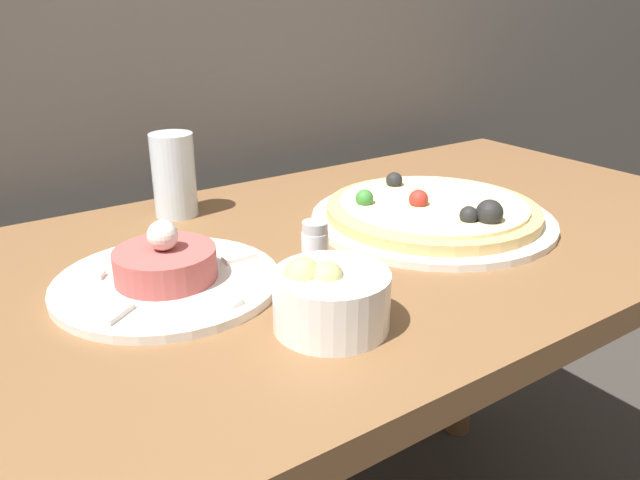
{
  "coord_description": "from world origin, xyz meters",
  "views": [
    {
      "loc": [
        -0.4,
        -0.29,
        1.03
      ],
      "look_at": [
        -0.03,
        0.25,
        0.76
      ],
      "focal_mm": 35.0,
      "sensor_mm": 36.0,
      "label": 1
    }
  ],
  "objects": [
    {
      "name": "tartare_plate",
      "position": [
        -0.19,
        0.32,
        0.74
      ],
      "size": [
        0.25,
        0.25,
        0.08
      ],
      "color": "silver",
      "rests_on": "dining_table"
    },
    {
      "name": "pizza_plate",
      "position": [
        0.2,
        0.3,
        0.74
      ],
      "size": [
        0.34,
        0.34,
        0.06
      ],
      "color": "silver",
      "rests_on": "dining_table"
    },
    {
      "name": "small_bowl",
      "position": [
        -0.09,
        0.14,
        0.76
      ],
      "size": [
        0.11,
        0.11,
        0.07
      ],
      "color": "white",
      "rests_on": "dining_table"
    },
    {
      "name": "dining_table",
      "position": [
        0.0,
        0.31,
        0.62
      ],
      "size": [
        1.34,
        0.63,
        0.72
      ],
      "color": "brown",
      "rests_on": "ground_plane"
    },
    {
      "name": "salt_shaker",
      "position": [
        -0.05,
        0.24,
        0.76
      ],
      "size": [
        0.03,
        0.03,
        0.07
      ],
      "color": "silver",
      "rests_on": "dining_table"
    },
    {
      "name": "drinking_glass",
      "position": [
        -0.09,
        0.54,
        0.78
      ],
      "size": [
        0.06,
        0.06,
        0.12
      ],
      "color": "silver",
      "rests_on": "dining_table"
    }
  ]
}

